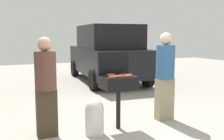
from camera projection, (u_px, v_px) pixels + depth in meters
ground_plane at (124, 133)px, 4.60m from camera, size 24.00×24.00×0.00m
bbq_grill at (118, 84)px, 4.74m from camera, size 0.60×0.44×0.96m
grill_lid_open at (113, 63)px, 4.90m from camera, size 0.60×0.05×0.42m
hot_dog_0 at (119, 77)px, 4.58m from camera, size 0.13×0.04×0.03m
hot_dog_1 at (112, 76)px, 4.60m from camera, size 0.13×0.04×0.03m
hot_dog_2 at (116, 76)px, 4.67m from camera, size 0.13×0.04×0.03m
hot_dog_3 at (112, 75)px, 4.78m from camera, size 0.13×0.03×0.03m
hot_dog_4 at (127, 76)px, 4.62m from camera, size 0.13×0.03×0.03m
hot_dog_5 at (128, 75)px, 4.71m from camera, size 0.13×0.03×0.03m
hot_dog_6 at (120, 76)px, 4.66m from camera, size 0.13×0.03×0.03m
hot_dog_7 at (128, 75)px, 4.76m from camera, size 0.13×0.03×0.03m
hot_dog_8 at (113, 77)px, 4.51m from camera, size 0.13×0.03×0.03m
hot_dog_9 at (122, 74)px, 4.82m from camera, size 0.13×0.03×0.03m
hot_dog_10 at (129, 76)px, 4.68m from camera, size 0.13×0.04×0.03m
hot_dog_11 at (127, 74)px, 4.82m from camera, size 0.13×0.04×0.03m
hot_dog_12 at (110, 75)px, 4.81m from camera, size 0.13×0.04×0.03m
propane_tank at (94, 116)px, 4.51m from camera, size 0.32×0.32×0.62m
person_left at (46, 83)px, 4.35m from camera, size 0.35×0.35×1.65m
person_right at (165, 73)px, 5.24m from camera, size 0.36×0.36×1.73m
parked_minivan at (107, 53)px, 9.69m from camera, size 2.35×4.55×2.02m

